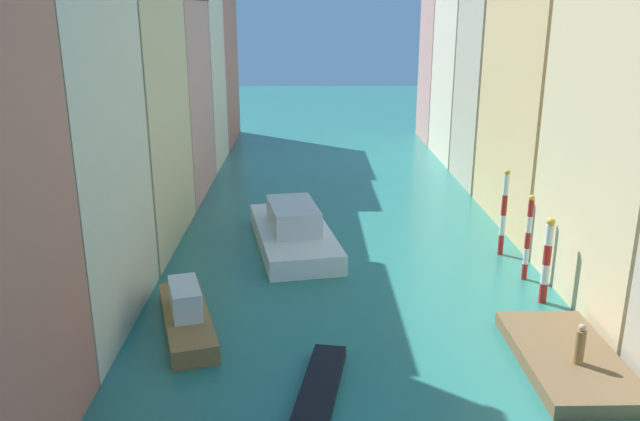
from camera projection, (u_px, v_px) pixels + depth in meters
name	position (u px, v px, depth m)	size (l,w,h in m)	color
ground_plane	(343.00, 225.00, 39.47)	(154.00, 154.00, 0.00)	#28756B
building_left_1	(12.00, 106.00, 24.27)	(7.90, 9.58, 18.36)	beige
building_left_2	(100.00, 109.00, 34.60)	(7.90, 10.76, 15.13)	beige
building_left_3	(146.00, 95.00, 44.54)	(7.90, 9.80, 14.14)	tan
building_left_4	(172.00, 67.00, 53.17)	(7.90, 8.65, 16.32)	beige
building_left_5	(192.00, 56.00, 62.34)	(7.90, 10.92, 16.97)	#C6705B
building_right_2	(571.00, 93.00, 37.68)	(7.90, 11.53, 16.03)	#DBB77A
building_right_3	(519.00, 70.00, 46.98)	(7.90, 7.52, 17.08)	#BCB299
building_right_4	(489.00, 38.00, 54.70)	(7.90, 9.28, 20.93)	beige
building_right_5	(465.00, 37.00, 62.91)	(7.90, 7.41, 20.40)	tan
waterfront_dock	(567.00, 358.00, 23.81)	(3.50, 6.76, 0.55)	brown
person_on_dock	(580.00, 345.00, 22.77)	(0.36, 0.36, 1.54)	olive
mooring_pole_0	(547.00, 260.00, 28.42)	(0.38, 0.38, 4.05)	red
mooring_pole_1	(528.00, 237.00, 30.89)	(0.30, 0.30, 4.33)	red
mooring_pole_2	(504.00, 212.00, 34.05)	(0.32, 0.32, 4.75)	red
vaporetto_white	(293.00, 231.00, 35.83)	(5.60, 10.39, 2.44)	white
motorboat_0	(186.00, 314.00, 26.39)	(3.54, 6.75, 1.99)	olive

